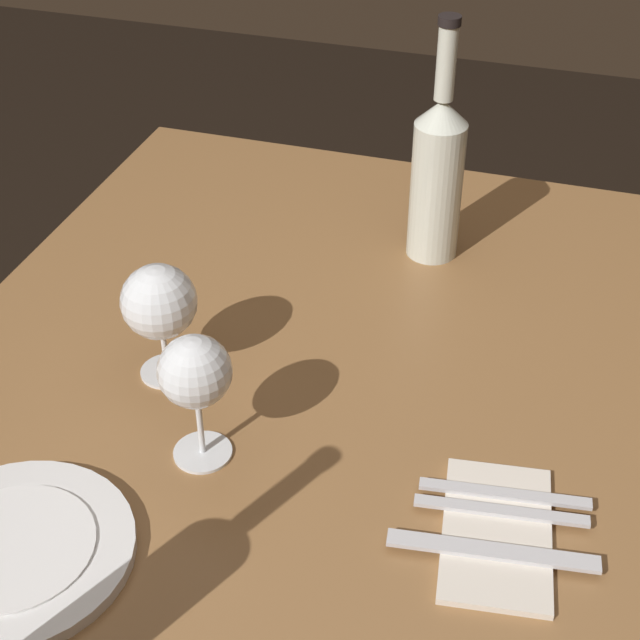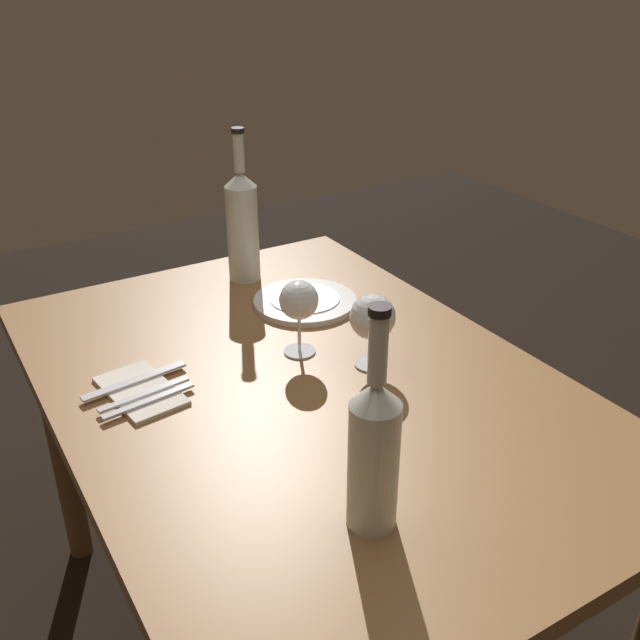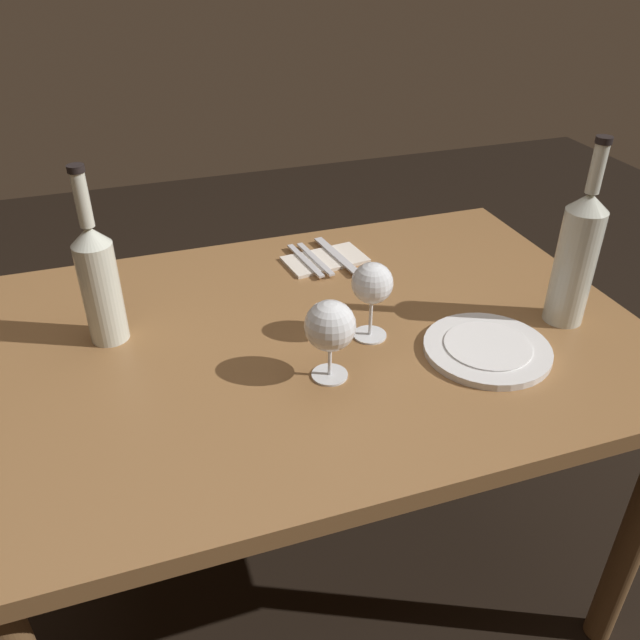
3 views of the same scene
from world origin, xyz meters
name	(u,v)px [view 1 (image 1 of 3)]	position (x,y,z in m)	size (l,w,h in m)	color
dining_table	(277,460)	(0.00, 0.00, 0.65)	(1.30, 0.90, 0.74)	olive
wine_glass_left	(195,374)	(0.10, -0.05, 0.86)	(0.08, 0.08, 0.16)	white
wine_glass_right	(159,304)	(-0.02, -0.15, 0.84)	(0.09, 0.09, 0.15)	white
wine_bottle	(437,173)	(-0.39, 0.11, 0.87)	(0.07, 0.07, 0.35)	silver
dinner_plate	(14,551)	(0.29, -0.17, 0.75)	(0.24, 0.24, 0.02)	white
folded_napkin	(497,533)	(0.12, 0.28, 0.74)	(0.20, 0.13, 0.01)	silver
fork_inner	(501,511)	(0.10, 0.28, 0.75)	(0.04, 0.18, 0.00)	silver
fork_outer	(505,494)	(0.07, 0.28, 0.75)	(0.04, 0.18, 0.00)	silver
table_knife	(493,551)	(0.15, 0.28, 0.75)	(0.05, 0.21, 0.00)	silver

